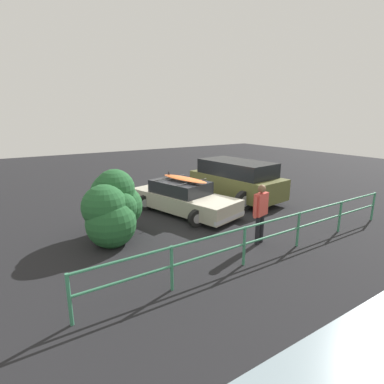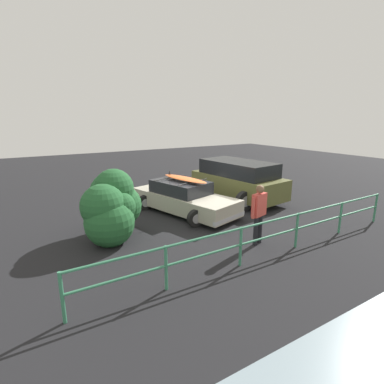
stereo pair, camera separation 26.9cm
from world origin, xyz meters
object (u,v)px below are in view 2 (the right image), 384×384
object	(u,v)px
sedan_car	(183,197)
suv_car	(238,180)
bush_near_left	(112,205)
person_bystander	(259,209)

from	to	relation	value
sedan_car	suv_car	xyz separation A→B (m)	(-2.94, -0.32, 0.32)
suv_car	bush_near_left	world-z (taller)	bush_near_left
sedan_car	bush_near_left	bearing A→B (deg)	19.15
suv_car	bush_near_left	xyz separation A→B (m)	(6.01, 1.38, 0.14)
sedan_car	person_bystander	world-z (taller)	person_bystander
bush_near_left	suv_car	bearing A→B (deg)	-167.02
sedan_car	suv_car	bearing A→B (deg)	-173.77
suv_car	person_bystander	world-z (taller)	person_bystander
suv_car	person_bystander	xyz separation A→B (m)	(2.55, 4.06, 0.16)
sedan_car	bush_near_left	xyz separation A→B (m)	(3.06, 1.06, 0.46)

